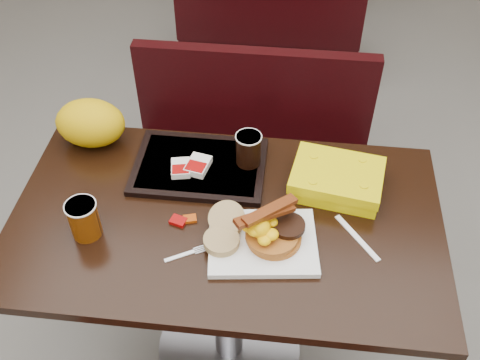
# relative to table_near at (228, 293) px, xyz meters

# --- Properties ---
(floor) EXTENTS (6.00, 7.00, 0.01)m
(floor) POSITION_rel_table_near_xyz_m (0.00, 0.00, -0.38)
(floor) COLOR slate
(floor) RESTS_ON ground
(table_near) EXTENTS (1.20, 0.70, 0.75)m
(table_near) POSITION_rel_table_near_xyz_m (0.00, 0.00, 0.00)
(table_near) COLOR black
(table_near) RESTS_ON floor
(bench_near_n) EXTENTS (1.00, 0.46, 0.72)m
(bench_near_n) POSITION_rel_table_near_xyz_m (0.00, 0.70, -0.02)
(bench_near_n) COLOR black
(bench_near_n) RESTS_ON floor
(bench_far_s) EXTENTS (1.00, 0.46, 0.72)m
(bench_far_s) POSITION_rel_table_near_xyz_m (0.00, 1.90, -0.02)
(bench_far_s) COLOR black
(bench_far_s) RESTS_ON floor
(platter) EXTENTS (0.31, 0.25, 0.02)m
(platter) POSITION_rel_table_near_xyz_m (0.11, -0.09, 0.38)
(platter) COLOR white
(platter) RESTS_ON table_near
(pancake_stack) EXTENTS (0.15, 0.15, 0.03)m
(pancake_stack) POSITION_rel_table_near_xyz_m (0.14, -0.08, 0.41)
(pancake_stack) COLOR #A54B1B
(pancake_stack) RESTS_ON platter
(sausage_patty) EXTENTS (0.11, 0.11, 0.01)m
(sausage_patty) POSITION_rel_table_near_xyz_m (0.17, -0.06, 0.43)
(sausage_patty) COLOR black
(sausage_patty) RESTS_ON pancake_stack
(scrambled_eggs) EXTENTS (0.11, 0.10, 0.05)m
(scrambled_eggs) POSITION_rel_table_near_xyz_m (0.10, -0.09, 0.45)
(scrambled_eggs) COLOR #FFC505
(scrambled_eggs) RESTS_ON pancake_stack
(bacon_strips) EXTENTS (0.18, 0.16, 0.01)m
(bacon_strips) POSITION_rel_table_near_xyz_m (0.11, -0.07, 0.48)
(bacon_strips) COLOR #3F0F04
(bacon_strips) RESTS_ON scrambled_eggs
(muffin_bottom) EXTENTS (0.11, 0.11, 0.02)m
(muffin_bottom) POSITION_rel_table_near_xyz_m (0.00, -0.11, 0.40)
(muffin_bottom) COLOR tan
(muffin_bottom) RESTS_ON platter
(muffin_top) EXTENTS (0.12, 0.12, 0.06)m
(muffin_top) POSITION_rel_table_near_xyz_m (0.01, -0.04, 0.41)
(muffin_top) COLOR tan
(muffin_top) RESTS_ON platter
(coffee_cup_near) EXTENTS (0.10, 0.10, 0.11)m
(coffee_cup_near) POSITION_rel_table_near_xyz_m (-0.36, -0.10, 0.43)
(coffee_cup_near) COLOR #943F05
(coffee_cup_near) RESTS_ON table_near
(fork) EXTENTS (0.11, 0.07, 0.00)m
(fork) POSITION_rel_table_near_xyz_m (-0.10, -0.15, 0.38)
(fork) COLOR white
(fork) RESTS_ON table_near
(knife) EXTENTS (0.12, 0.15, 0.00)m
(knife) POSITION_rel_table_near_xyz_m (0.36, -0.04, 0.38)
(knife) COLOR white
(knife) RESTS_ON table_near
(condiment_syrup) EXTENTS (0.04, 0.04, 0.01)m
(condiment_syrup) POSITION_rel_table_near_xyz_m (-0.10, -0.02, 0.38)
(condiment_syrup) COLOR #9F3606
(condiment_syrup) RESTS_ON table_near
(condiment_ketchup) EXTENTS (0.05, 0.04, 0.01)m
(condiment_ketchup) POSITION_rel_table_near_xyz_m (-0.13, -0.03, 0.38)
(condiment_ketchup) COLOR #8C0504
(condiment_ketchup) RESTS_ON table_near
(tray) EXTENTS (0.39, 0.28, 0.02)m
(tray) POSITION_rel_table_near_xyz_m (-0.10, 0.18, 0.38)
(tray) COLOR black
(tray) RESTS_ON table_near
(hashbrown_sleeve_left) EXTENTS (0.07, 0.08, 0.02)m
(hashbrown_sleeve_left) POSITION_rel_table_near_xyz_m (-0.15, 0.15, 0.40)
(hashbrown_sleeve_left) COLOR silver
(hashbrown_sleeve_left) RESTS_ON tray
(hashbrown_sleeve_right) EXTENTS (0.08, 0.09, 0.02)m
(hashbrown_sleeve_right) POSITION_rel_table_near_xyz_m (-0.10, 0.17, 0.40)
(hashbrown_sleeve_right) COLOR silver
(hashbrown_sleeve_right) RESTS_ON tray
(coffee_cup_far) EXTENTS (0.08, 0.08, 0.10)m
(coffee_cup_far) POSITION_rel_table_near_xyz_m (0.04, 0.21, 0.44)
(coffee_cup_far) COLOR black
(coffee_cup_far) RESTS_ON tray
(clamshell) EXTENTS (0.28, 0.23, 0.07)m
(clamshell) POSITION_rel_table_near_xyz_m (0.30, 0.15, 0.41)
(clamshell) COLOR #D7C203
(clamshell) RESTS_ON table_near
(paper_bag) EXTENTS (0.23, 0.17, 0.15)m
(paper_bag) POSITION_rel_table_near_xyz_m (-0.46, 0.27, 0.45)
(paper_bag) COLOR #D9AB07
(paper_bag) RESTS_ON table_near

